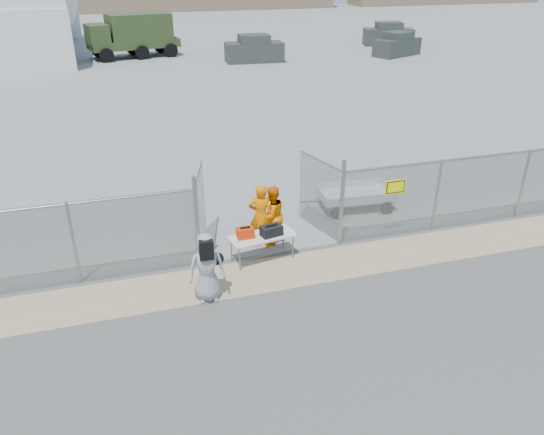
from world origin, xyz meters
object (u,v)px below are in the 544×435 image
object	(u,v)px
security_worker_left	(261,216)
utility_trailer	(355,197)
folding_table	(262,248)
security_worker_right	(272,215)
visitor	(207,267)

from	to	relation	value
security_worker_left	utility_trailer	bearing A→B (deg)	-132.46
folding_table	utility_trailer	bearing A→B (deg)	22.59
security_worker_right	security_worker_left	bearing A→B (deg)	-3.84
security_worker_left	folding_table	bearing A→B (deg)	100.62
security_worker_right	utility_trailer	bearing A→B (deg)	-178.92
folding_table	security_worker_left	world-z (taller)	security_worker_left
security_worker_right	utility_trailer	world-z (taller)	security_worker_right
folding_table	visitor	size ratio (longest dim) A/B	1.00
security_worker_right	utility_trailer	distance (m)	3.60
folding_table	visitor	xyz separation A→B (m)	(-1.72, -1.37, 0.49)
security_worker_right	utility_trailer	xyz separation A→B (m)	(3.25, 1.47, -0.49)
security_worker_right	visitor	world-z (taller)	visitor
folding_table	security_worker_left	bearing A→B (deg)	68.00
folding_table	utility_trailer	xyz separation A→B (m)	(3.77, 2.30, -0.00)
utility_trailer	folding_table	bearing A→B (deg)	-144.01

